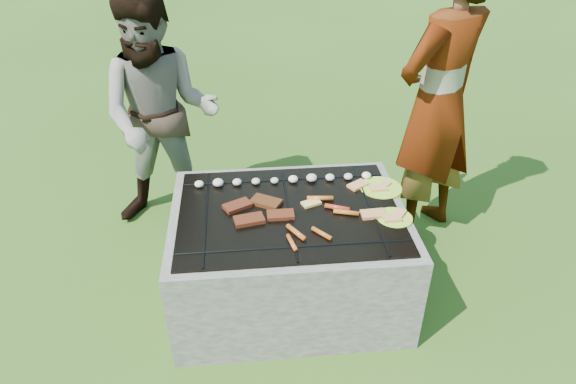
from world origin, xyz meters
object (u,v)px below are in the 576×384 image
at_px(plate_near, 395,218).
at_px(bystander, 161,117).
at_px(plate_far, 381,188).
at_px(fire_pit, 289,257).
at_px(cook, 438,103).

xyz_separation_m(plate_near, bystander, (-1.32, 0.99, 0.20)).
bearing_deg(plate_far, bystander, 152.25).
distance_m(plate_near, bystander, 1.66).
relative_size(plate_far, bystander, 0.19).
bearing_deg(fire_pit, plate_near, -12.16).
distance_m(fire_pit, plate_near, 0.66).
distance_m(fire_pit, plate_far, 0.67).
xyz_separation_m(plate_far, bystander, (-1.32, 0.69, 0.20)).
xyz_separation_m(plate_far, cook, (0.44, 0.41, 0.34)).
distance_m(cook, bystander, 1.79).
bearing_deg(plate_near, bystander, 143.06).
relative_size(fire_pit, cook, 0.68).
relative_size(plate_far, cook, 0.17).
bearing_deg(cook, plate_near, 25.85).
bearing_deg(bystander, fire_pit, -45.59).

